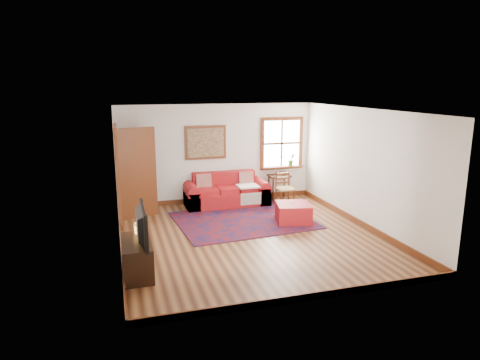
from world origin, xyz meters
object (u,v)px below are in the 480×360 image
object	(u,v)px
red_leather_sofa	(227,194)
side_table	(279,180)
ladder_back_chair	(284,187)
red_ottoman	(293,213)
media_cabinet	(137,258)

from	to	relation	value
red_leather_sofa	side_table	distance (m)	1.49
red_leather_sofa	ladder_back_chair	distance (m)	1.46
red_leather_sofa	side_table	world-z (taller)	red_leather_sofa
red_ottoman	ladder_back_chair	distance (m)	1.36
red_leather_sofa	side_table	xyz separation A→B (m)	(1.46, 0.12, 0.26)
red_leather_sofa	side_table	bearing A→B (deg)	4.90
media_cabinet	ladder_back_chair	bearing A→B (deg)	39.05
red_leather_sofa	media_cabinet	distance (m)	4.24
red_ottoman	media_cabinet	bearing A→B (deg)	-139.61
red_leather_sofa	media_cabinet	world-z (taller)	red_leather_sofa
red_leather_sofa	red_ottoman	world-z (taller)	red_leather_sofa
side_table	media_cabinet	size ratio (longest dim) A/B	0.65
ladder_back_chair	red_leather_sofa	bearing A→B (deg)	162.16
side_table	media_cabinet	bearing A→B (deg)	-136.73
side_table	media_cabinet	world-z (taller)	side_table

